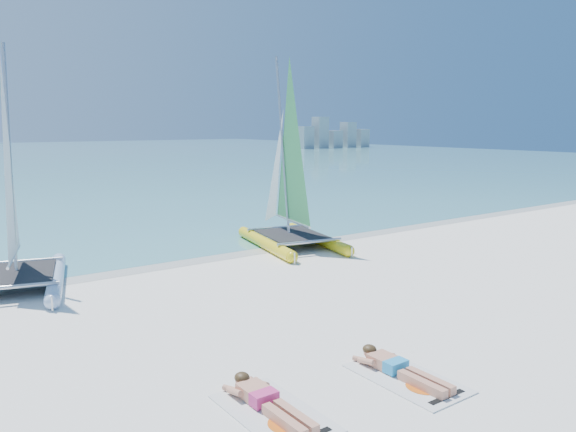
{
  "coord_description": "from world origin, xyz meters",
  "views": [
    {
      "loc": [
        -6.56,
        -8.87,
        3.82
      ],
      "look_at": [
        0.71,
        1.2,
        1.79
      ],
      "focal_mm": 35.0,
      "sensor_mm": 36.0,
      "label": 1
    }
  ],
  "objects_px": {
    "catamaran_blue": "(11,213)",
    "towel_b": "(407,378)",
    "catamaran_yellow": "(286,184)",
    "sunbather_a": "(266,400)",
    "towel_a": "(274,413)",
    "sunbather_b": "(398,367)"
  },
  "relations": [
    {
      "from": "catamaran_blue",
      "to": "towel_b",
      "type": "bearing_deg",
      "value": -50.61
    },
    {
      "from": "catamaran_yellow",
      "to": "sunbather_a",
      "type": "relative_size",
      "value": 3.58
    },
    {
      "from": "catamaran_yellow",
      "to": "catamaran_blue",
      "type": "bearing_deg",
      "value": -166.0
    },
    {
      "from": "catamaran_blue",
      "to": "towel_a",
      "type": "xyz_separation_m",
      "value": [
        1.62,
        -8.43,
        -1.77
      ]
    },
    {
      "from": "catamaran_yellow",
      "to": "towel_a",
      "type": "height_order",
      "value": "catamaran_yellow"
    },
    {
      "from": "towel_a",
      "to": "sunbather_a",
      "type": "height_order",
      "value": "sunbather_a"
    },
    {
      "from": "towel_a",
      "to": "sunbather_a",
      "type": "xyz_separation_m",
      "value": [
        0.0,
        0.19,
        0.11
      ]
    },
    {
      "from": "catamaran_blue",
      "to": "catamaran_yellow",
      "type": "distance_m",
      "value": 8.08
    },
    {
      "from": "towel_b",
      "to": "sunbather_b",
      "type": "bearing_deg",
      "value": 90.0
    },
    {
      "from": "catamaran_blue",
      "to": "towel_b",
      "type": "relative_size",
      "value": 3.22
    },
    {
      "from": "catamaran_yellow",
      "to": "sunbather_a",
      "type": "xyz_separation_m",
      "value": [
        -6.46,
        -8.54,
        -1.83
      ]
    },
    {
      "from": "catamaran_blue",
      "to": "catamaran_yellow",
      "type": "height_order",
      "value": "catamaran_yellow"
    },
    {
      "from": "towel_a",
      "to": "towel_b",
      "type": "height_order",
      "value": "same"
    },
    {
      "from": "catamaran_yellow",
      "to": "sunbather_b",
      "type": "bearing_deg",
      "value": -103.6
    },
    {
      "from": "catamaran_yellow",
      "to": "sunbather_a",
      "type": "height_order",
      "value": "catamaran_yellow"
    },
    {
      "from": "catamaran_blue",
      "to": "towel_b",
      "type": "height_order",
      "value": "catamaran_blue"
    },
    {
      "from": "catamaran_yellow",
      "to": "towel_b",
      "type": "bearing_deg",
      "value": -103.12
    },
    {
      "from": "towel_b",
      "to": "catamaran_blue",
      "type": "bearing_deg",
      "value": 113.66
    },
    {
      "from": "catamaran_blue",
      "to": "sunbather_a",
      "type": "xyz_separation_m",
      "value": [
        1.62,
        -8.24,
        -1.66
      ]
    },
    {
      "from": "sunbather_a",
      "to": "sunbather_b",
      "type": "distance_m",
      "value": 2.25
    },
    {
      "from": "towel_b",
      "to": "sunbather_b",
      "type": "height_order",
      "value": "sunbather_b"
    },
    {
      "from": "sunbather_a",
      "to": "towel_b",
      "type": "relative_size",
      "value": 0.93
    }
  ]
}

